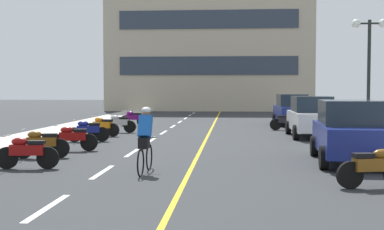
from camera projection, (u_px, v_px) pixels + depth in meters
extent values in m
plane|color=#2D3033|center=(203.00, 135.00, 24.16)|extent=(140.00, 140.00, 0.00)
cube|color=#B7B2A8|center=(73.00, 128.00, 27.70)|extent=(2.40, 72.00, 0.12)
cube|color=#B7B2A8|center=(346.00, 129.00, 26.59)|extent=(2.40, 72.00, 0.12)
cube|color=silver|center=(48.00, 207.00, 9.38)|extent=(0.14, 2.20, 0.01)
cube|color=silver|center=(102.00, 172.00, 13.37)|extent=(0.14, 2.20, 0.01)
cube|color=silver|center=(132.00, 153.00, 17.35)|extent=(0.14, 2.20, 0.01)
cube|color=silver|center=(151.00, 141.00, 21.33)|extent=(0.14, 2.20, 0.01)
cube|color=silver|center=(164.00, 132.00, 25.31)|extent=(0.14, 2.20, 0.01)
cube|color=silver|center=(173.00, 126.00, 29.30)|extent=(0.14, 2.20, 0.01)
cube|color=silver|center=(180.00, 122.00, 33.28)|extent=(0.14, 2.20, 0.01)
cube|color=silver|center=(186.00, 118.00, 37.26)|extent=(0.14, 2.20, 0.01)
cube|color=silver|center=(190.00, 115.00, 41.24)|extent=(0.14, 2.20, 0.01)
cube|color=silver|center=(194.00, 113.00, 45.23)|extent=(0.14, 2.20, 0.01)
cube|color=silver|center=(197.00, 111.00, 49.21)|extent=(0.14, 2.20, 0.01)
cube|color=gold|center=(211.00, 129.00, 27.13)|extent=(0.12, 66.00, 0.01)
cube|color=#BCAD93|center=(209.00, 38.00, 51.05)|extent=(19.74, 6.61, 14.23)
cube|color=#2D3847|center=(208.00, 66.00, 47.86)|extent=(16.59, 0.10, 1.71)
cube|color=#2D3847|center=(208.00, 19.00, 47.64)|extent=(16.59, 0.10, 1.71)
cylinder|color=black|center=(369.00, 79.00, 21.55)|extent=(0.14, 0.14, 4.89)
cylinder|color=black|center=(370.00, 23.00, 21.43)|extent=(1.10, 0.08, 0.08)
sphere|color=white|center=(356.00, 24.00, 21.47)|extent=(0.36, 0.36, 0.36)
sphere|color=white|center=(383.00, 23.00, 21.39)|extent=(0.36, 0.36, 0.36)
cylinder|color=black|center=(314.00, 146.00, 16.53)|extent=(0.26, 0.65, 0.64)
cylinder|color=black|center=(369.00, 147.00, 16.29)|extent=(0.26, 0.65, 0.64)
cylinder|color=black|center=(324.00, 158.00, 13.76)|extent=(0.26, 0.65, 0.64)
cube|color=navy|center=(349.00, 138.00, 15.00)|extent=(1.97, 4.30, 0.80)
cube|color=#1E2833|center=(349.00, 112.00, 14.97)|extent=(1.70, 2.30, 0.70)
cylinder|color=black|center=(288.00, 127.00, 24.40)|extent=(0.22, 0.64, 0.64)
cylinder|color=black|center=(325.00, 128.00, 24.28)|extent=(0.22, 0.64, 0.64)
cylinder|color=black|center=(296.00, 132.00, 21.61)|extent=(0.22, 0.64, 0.64)
cylinder|color=black|center=(337.00, 133.00, 21.49)|extent=(0.22, 0.64, 0.64)
cube|color=silver|center=(311.00, 121.00, 22.93)|extent=(1.72, 4.21, 0.80)
cube|color=#1E2833|center=(311.00, 104.00, 22.89)|extent=(1.57, 2.21, 0.70)
cylinder|color=black|center=(274.00, 118.00, 31.75)|extent=(0.24, 0.65, 0.64)
cylinder|color=black|center=(302.00, 118.00, 31.67)|extent=(0.24, 0.65, 0.64)
cylinder|color=black|center=(280.00, 121.00, 28.95)|extent=(0.24, 0.65, 0.64)
cylinder|color=black|center=(311.00, 121.00, 28.87)|extent=(0.24, 0.65, 0.64)
cube|color=navy|center=(292.00, 113.00, 30.29)|extent=(1.83, 4.25, 0.80)
cube|color=#1E2833|center=(292.00, 100.00, 30.25)|extent=(1.63, 2.25, 0.70)
cylinder|color=black|center=(350.00, 175.00, 11.12)|extent=(0.61, 0.24, 0.60)
cube|color=brown|center=(374.00, 164.00, 11.20)|extent=(0.94, 0.49, 0.28)
ellipsoid|color=brown|center=(382.00, 154.00, 11.22)|extent=(0.49, 0.34, 0.22)
cube|color=black|center=(363.00, 155.00, 11.15)|extent=(0.49, 0.34, 0.10)
cylinder|color=black|center=(7.00, 158.00, 13.85)|extent=(0.61, 0.15, 0.60)
cylinder|color=black|center=(48.00, 158.00, 13.86)|extent=(0.61, 0.15, 0.60)
cube|color=maroon|center=(27.00, 150.00, 13.84)|extent=(0.92, 0.35, 0.28)
ellipsoid|color=maroon|center=(20.00, 142.00, 13.83)|extent=(0.46, 0.28, 0.22)
cube|color=black|center=(36.00, 142.00, 13.83)|extent=(0.46, 0.28, 0.10)
cylinder|color=silver|center=(6.00, 136.00, 13.82)|extent=(0.08, 0.60, 0.03)
cylinder|color=black|center=(23.00, 149.00, 15.88)|extent=(0.61, 0.22, 0.60)
cylinder|color=black|center=(60.00, 148.00, 16.03)|extent=(0.61, 0.22, 0.60)
cube|color=brown|center=(42.00, 142.00, 15.94)|extent=(0.94, 0.46, 0.28)
ellipsoid|color=brown|center=(35.00, 135.00, 15.91)|extent=(0.48, 0.33, 0.22)
cube|color=black|center=(50.00, 135.00, 15.97)|extent=(0.48, 0.33, 0.10)
cylinder|color=silver|center=(23.00, 130.00, 15.85)|extent=(0.16, 0.59, 0.03)
cylinder|color=black|center=(57.00, 143.00, 17.72)|extent=(0.61, 0.20, 0.60)
cylinder|color=black|center=(89.00, 142.00, 17.81)|extent=(0.61, 0.20, 0.60)
cube|color=maroon|center=(73.00, 136.00, 17.75)|extent=(0.93, 0.42, 0.28)
ellipsoid|color=maroon|center=(67.00, 130.00, 17.73)|extent=(0.47, 0.31, 0.22)
cube|color=black|center=(80.00, 130.00, 17.77)|extent=(0.47, 0.31, 0.10)
cylinder|color=silver|center=(56.00, 125.00, 17.69)|extent=(0.13, 0.60, 0.03)
cylinder|color=black|center=(74.00, 135.00, 20.77)|extent=(0.61, 0.24, 0.60)
cylinder|color=black|center=(102.00, 134.00, 20.94)|extent=(0.61, 0.24, 0.60)
cube|color=navy|center=(88.00, 129.00, 20.84)|extent=(0.94, 0.48, 0.28)
ellipsoid|color=navy|center=(83.00, 124.00, 20.80)|extent=(0.48, 0.34, 0.22)
cube|color=black|center=(94.00, 124.00, 20.87)|extent=(0.48, 0.34, 0.10)
cylinder|color=silver|center=(74.00, 120.00, 20.74)|extent=(0.17, 0.59, 0.03)
cylinder|color=black|center=(93.00, 129.00, 23.57)|extent=(0.60, 0.29, 0.60)
cylinder|color=black|center=(113.00, 130.00, 23.13)|extent=(0.60, 0.29, 0.60)
cube|color=orange|center=(103.00, 125.00, 23.34)|extent=(0.94, 0.56, 0.28)
ellipsoid|color=orange|center=(99.00, 120.00, 23.41)|extent=(0.49, 0.37, 0.22)
cube|color=black|center=(107.00, 120.00, 23.23)|extent=(0.49, 0.37, 0.10)
cylinder|color=silver|center=(92.00, 116.00, 23.54)|extent=(0.22, 0.58, 0.03)
cylinder|color=black|center=(108.00, 126.00, 25.24)|extent=(0.60, 0.13, 0.60)
cylinder|color=black|center=(130.00, 127.00, 25.09)|extent=(0.60, 0.13, 0.60)
cube|color=#B2B2B7|center=(119.00, 122.00, 25.15)|extent=(0.91, 0.33, 0.28)
ellipsoid|color=#B2B2B7|center=(115.00, 118.00, 25.17)|extent=(0.45, 0.27, 0.22)
cube|color=black|center=(124.00, 118.00, 25.11)|extent=(0.45, 0.27, 0.10)
cylinder|color=silver|center=(108.00, 114.00, 25.21)|extent=(0.06, 0.60, 0.03)
cylinder|color=black|center=(296.00, 124.00, 26.75)|extent=(0.61, 0.20, 0.60)
cylinder|color=black|center=(276.00, 124.00, 26.64)|extent=(0.61, 0.20, 0.60)
cube|color=black|center=(286.00, 120.00, 26.68)|extent=(0.93, 0.43, 0.28)
ellipsoid|color=black|center=(290.00, 116.00, 26.69)|extent=(0.47, 0.31, 0.22)
cube|color=black|center=(281.00, 116.00, 26.65)|extent=(0.47, 0.31, 0.10)
cylinder|color=silver|center=(296.00, 113.00, 26.72)|extent=(0.13, 0.60, 0.03)
cylinder|color=black|center=(125.00, 121.00, 29.58)|extent=(0.60, 0.26, 0.60)
cylinder|color=black|center=(142.00, 121.00, 29.20)|extent=(0.60, 0.26, 0.60)
cube|color=#590C59|center=(133.00, 117.00, 29.38)|extent=(0.94, 0.52, 0.28)
ellipsoid|color=#590C59|center=(130.00, 113.00, 29.44)|extent=(0.49, 0.35, 0.22)
cube|color=black|center=(137.00, 114.00, 29.28)|extent=(0.49, 0.35, 0.10)
cylinder|color=silver|center=(125.00, 110.00, 29.55)|extent=(0.19, 0.59, 0.03)
torus|color=black|center=(149.00, 157.00, 13.72)|extent=(0.07, 0.72, 0.72)
torus|color=black|center=(141.00, 163.00, 12.68)|extent=(0.07, 0.72, 0.72)
cylinder|color=black|center=(145.00, 148.00, 13.16)|extent=(0.08, 0.95, 0.04)
cube|color=black|center=(144.00, 140.00, 13.00)|extent=(0.11, 0.20, 0.06)
cylinder|color=black|center=(148.00, 137.00, 13.59)|extent=(0.42, 0.05, 0.03)
cube|color=black|center=(144.00, 143.00, 13.05)|extent=(0.25, 0.37, 0.28)
cube|color=blue|center=(145.00, 127.00, 13.18)|extent=(0.34, 0.47, 0.61)
sphere|color=#8C6647|center=(146.00, 113.00, 13.29)|extent=(0.20, 0.20, 0.20)
ellipsoid|color=white|center=(146.00, 110.00, 13.28)|extent=(0.24, 0.26, 0.16)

